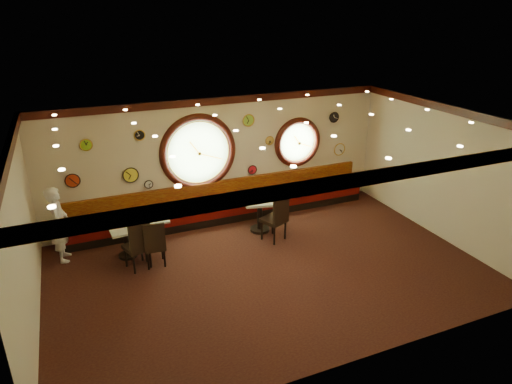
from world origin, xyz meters
name	(u,v)px	position (x,y,z in m)	size (l,w,h in m)	color
floor	(268,270)	(0.00, 0.00, 0.00)	(9.00, 6.00, 0.00)	black
ceiling	(270,124)	(0.00, 0.00, 3.20)	(9.00, 6.00, 0.02)	gold
wall_back	(221,159)	(0.00, 3.00, 1.60)	(9.00, 0.02, 3.20)	beige
wall_front	(355,277)	(0.00, -3.00, 1.60)	(9.00, 0.02, 3.20)	beige
wall_left	(22,244)	(-4.50, 0.00, 1.60)	(0.02, 6.00, 3.20)	beige
wall_right	(442,172)	(4.50, 0.00, 1.60)	(0.02, 6.00, 3.20)	beige
molding_back	(220,101)	(0.00, 2.95, 3.11)	(9.00, 0.10, 0.18)	black
molding_front	(362,179)	(0.00, -2.95, 3.11)	(9.00, 0.10, 0.18)	black
molding_left	(7,156)	(-4.45, 0.00, 3.11)	(0.10, 6.00, 0.18)	black
molding_right	(451,109)	(4.45, 0.00, 3.11)	(0.10, 6.00, 0.18)	black
banquette_base	(226,216)	(0.00, 2.72, 0.10)	(8.00, 0.55, 0.20)	black
banquette_seat	(226,207)	(0.00, 2.72, 0.35)	(8.00, 0.55, 0.30)	#530807
banquette_back	(223,190)	(0.00, 2.94, 0.75)	(8.00, 0.10, 0.55)	#610F07
porthole_left_glass	(198,152)	(-0.60, 3.00, 1.85)	(1.66, 1.66, 0.02)	#9ACD7B
porthole_left_frame	(198,153)	(-0.60, 2.98, 1.85)	(1.98, 1.98, 0.18)	black
porthole_left_ring	(199,153)	(-0.60, 2.95, 1.85)	(1.61, 1.61, 0.03)	gold
porthole_right_glass	(297,142)	(2.20, 3.00, 1.80)	(1.10, 1.10, 0.02)	#9ACD7B
porthole_right_frame	(297,142)	(2.20, 2.98, 1.80)	(1.38, 1.38, 0.18)	black
porthole_right_ring	(298,143)	(2.20, 2.95, 1.80)	(1.09, 1.09, 0.03)	gold
wall_clock_0	(149,184)	(-1.90, 2.96, 1.20)	(0.20, 0.20, 0.03)	white
wall_clock_1	(131,175)	(-2.30, 2.96, 1.50)	(0.36, 0.36, 0.03)	yellow
wall_clock_2	(339,149)	(3.55, 2.96, 1.45)	(0.34, 0.34, 0.03)	silver
wall_clock_3	(334,117)	(3.30, 2.96, 2.40)	(0.28, 0.28, 0.03)	black
wall_clock_4	(73,181)	(-3.60, 2.96, 1.55)	(0.32, 0.32, 0.03)	red
wall_clock_5	(140,135)	(-2.00, 2.96, 2.45)	(0.24, 0.24, 0.03)	black
wall_clock_6	(86,145)	(-3.20, 2.96, 2.35)	(0.26, 0.26, 0.03)	#80BC25
wall_clock_7	(270,141)	(1.35, 2.96, 1.95)	(0.22, 0.22, 0.03)	gold
wall_clock_8	(248,120)	(0.75, 2.96, 2.55)	(0.30, 0.30, 0.03)	#90C73E
wall_clock_9	(252,170)	(0.85, 2.96, 1.20)	(0.24, 0.24, 0.03)	red
table_a	(126,238)	(-2.69, 1.76, 0.46)	(0.70, 0.70, 0.72)	black
table_b	(156,227)	(-1.95, 2.11, 0.42)	(0.64, 0.64, 0.67)	black
table_c	(260,211)	(0.56, 1.78, 0.54)	(0.94, 0.94, 0.85)	black
chair_a	(138,242)	(-2.51, 1.11, 0.66)	(0.61, 0.61, 0.72)	black
chair_b	(154,241)	(-2.18, 1.08, 0.61)	(0.47, 0.47, 0.66)	black
chair_c	(277,214)	(0.73, 1.13, 0.70)	(0.68, 0.68, 0.76)	black
condiment_a_salt	(120,226)	(-2.79, 1.80, 0.77)	(0.04, 0.04, 0.10)	silver
condiment_b_salt	(150,216)	(-2.06, 2.17, 0.71)	(0.03, 0.03, 0.09)	silver
condiment_c_salt	(252,197)	(0.41, 1.90, 0.90)	(0.04, 0.04, 0.11)	silver
condiment_a_pepper	(128,227)	(-2.63, 1.70, 0.77)	(0.03, 0.03, 0.09)	silver
condiment_b_pepper	(156,215)	(-1.91, 2.13, 0.72)	(0.04, 0.04, 0.10)	silver
condiment_c_pepper	(260,198)	(0.56, 1.74, 0.91)	(0.04, 0.04, 0.11)	#BBBBC0
condiment_a_bottle	(131,223)	(-2.54, 1.80, 0.79)	(0.04, 0.04, 0.14)	gold
condiment_b_bottle	(158,213)	(-1.87, 2.22, 0.74)	(0.05, 0.05, 0.15)	gold
condiment_c_bottle	(266,194)	(0.74, 1.82, 0.94)	(0.06, 0.06, 0.18)	gold
waiter	(59,224)	(-4.00, 2.20, 0.86)	(0.63, 0.41, 1.72)	white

